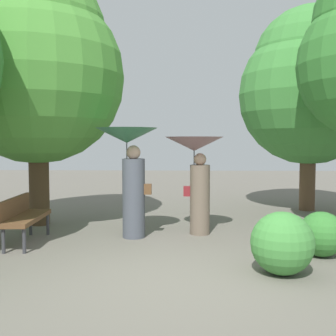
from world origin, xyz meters
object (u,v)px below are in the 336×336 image
(person_left, at_px, (130,161))
(person_right, at_px, (196,164))
(tree_near_left, at_px, (37,63))
(park_bench, at_px, (23,215))
(tree_near_right, at_px, (309,84))

(person_left, xyz_separation_m, person_right, (1.27, 0.33, -0.07))
(person_left, height_order, tree_near_left, tree_near_left)
(park_bench, relative_size, tree_near_left, 0.27)
(person_left, height_order, person_right, person_left)
(person_left, relative_size, tree_near_right, 0.39)
(person_right, bearing_deg, tree_near_left, 83.07)
(park_bench, relative_size, tree_near_right, 0.28)
(person_left, xyz_separation_m, tree_near_right, (4.32, 3.22, 1.87))
(tree_near_left, bearing_deg, person_left, -27.31)
(person_left, bearing_deg, tree_near_right, -47.31)
(park_bench, bearing_deg, tree_near_left, 7.24)
(park_bench, xyz_separation_m, tree_near_right, (6.19, 3.77, 2.81))
(person_right, relative_size, tree_near_left, 0.34)
(person_left, distance_m, park_bench, 2.17)
(tree_near_right, bearing_deg, person_left, -143.29)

